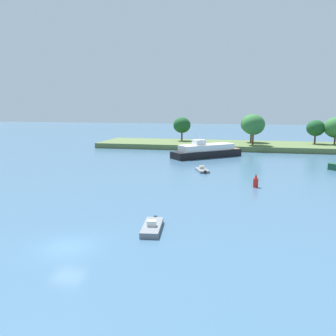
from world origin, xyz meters
The scene contains 6 objects.
ground_plane centered at (0.00, 0.00, 0.00)m, with size 400.00×400.00×0.00m, color #3D607F.
treeline_island centered at (17.03, 71.50, 2.11)m, with size 84.10×16.94×8.99m.
fishing_skiff centered at (6.35, 34.94, 0.23)m, with size 2.97×4.32×0.89m.
white_riverboat centered at (5.19, 52.15, 1.33)m, with size 14.83×13.78×5.31m.
small_motorboat centered at (5.53, 5.24, 0.28)m, with size 2.15×4.84×1.00m.
channel_buoy_red centered at (14.98, 24.68, 0.81)m, with size 0.70×0.70×1.90m.
Camera 1 is at (13.45, -23.75, 10.96)m, focal length 37.47 mm.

